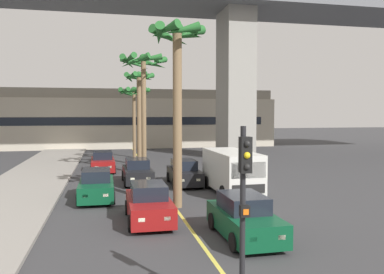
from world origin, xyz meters
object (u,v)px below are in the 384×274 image
object	(u,v)px
car_queue_sixth	(96,186)
palm_tree_near_median	(143,73)
traffic_light_median_near	(244,196)
palm_tree_far_median	(134,97)
car_queue_second	(149,204)
car_queue_fourth	(184,173)
car_queue_third	(137,172)
palm_tree_mid_median	(177,64)
car_queue_fifth	(103,162)
car_queue_front	(244,218)
palm_tree_farthest_median	(139,92)
delivery_van	(232,170)

from	to	relation	value
car_queue_sixth	palm_tree_near_median	size ratio (longest dim) A/B	0.47
traffic_light_median_near	palm_tree_far_median	distance (m)	32.30
car_queue_second	car_queue_sixth	size ratio (longest dim) A/B	1.00
car_queue_fourth	palm_tree_near_median	distance (m)	8.35
car_queue_third	traffic_light_median_near	size ratio (longest dim) A/B	0.98
palm_tree_near_median	palm_tree_mid_median	bearing A→B (deg)	-86.55
palm_tree_mid_median	car_queue_fifth	bearing A→B (deg)	106.04
car_queue_fourth	palm_tree_far_median	world-z (taller)	palm_tree_far_median
car_queue_sixth	traffic_light_median_near	size ratio (longest dim) A/B	0.98
car_queue_front	palm_tree_near_median	distance (m)	16.96
car_queue_front	car_queue_fifth	distance (m)	18.24
palm_tree_farthest_median	car_queue_fifth	bearing A→B (deg)	-132.09
palm_tree_far_median	palm_tree_near_median	bearing A→B (deg)	-90.46
car_queue_third	car_queue_front	bearing A→B (deg)	-76.46
car_queue_fifth	traffic_light_median_near	bearing A→B (deg)	-82.13
car_queue_sixth	palm_tree_near_median	distance (m)	10.77
traffic_light_median_near	car_queue_front	bearing A→B (deg)	70.06
car_queue_second	delivery_van	bearing A→B (deg)	42.64
traffic_light_median_near	palm_tree_near_median	world-z (taller)	palm_tree_near_median
car_queue_fifth	palm_tree_farthest_median	distance (m)	7.24
palm_tree_near_median	car_queue_sixth	bearing A→B (deg)	-112.03
car_queue_front	traffic_light_median_near	xyz separation A→B (m)	(-1.94, -5.34, 1.99)
car_queue_fifth	palm_tree_farthest_median	world-z (taller)	palm_tree_farthest_median
palm_tree_near_median	palm_tree_farthest_median	bearing A→B (deg)	88.63
delivery_van	palm_tree_farthest_median	world-z (taller)	palm_tree_farthest_median
car_queue_fourth	car_queue_front	bearing A→B (deg)	-89.69
palm_tree_far_median	palm_tree_mid_median	bearing A→B (deg)	-88.59
car_queue_second	palm_tree_farthest_median	size ratio (longest dim) A/B	0.51
car_queue_third	palm_tree_far_median	bearing A→B (deg)	86.79
car_queue_front	car_queue_third	world-z (taller)	same
car_queue_second	car_queue_third	xyz separation A→B (m)	(0.22, 9.05, 0.00)
car_queue_sixth	palm_tree_farthest_median	xyz separation A→B (m)	(3.31, 13.32, 5.59)
car_queue_sixth	palm_tree_mid_median	distance (m)	7.57
palm_tree_farthest_median	palm_tree_far_median	bearing A→B (deg)	90.39
car_queue_fifth	traffic_light_median_near	distance (m)	23.15
car_queue_third	palm_tree_mid_median	distance (m)	9.28
palm_tree_farthest_median	car_queue_third	bearing A→B (deg)	-95.56
traffic_light_median_near	palm_tree_mid_median	distance (m)	11.18
delivery_van	traffic_light_median_near	distance (m)	13.64
car_queue_third	traffic_light_median_near	world-z (taller)	traffic_light_median_near
car_queue_sixth	palm_tree_near_median	world-z (taller)	palm_tree_near_median
traffic_light_median_near	car_queue_third	bearing A→B (deg)	93.14
car_queue_sixth	car_queue_second	bearing A→B (deg)	-64.58
traffic_light_median_near	palm_tree_near_median	xyz separation A→B (m)	(-0.21, 20.79, 4.66)
delivery_van	palm_tree_far_median	bearing A→B (deg)	101.98
car_queue_second	car_queue_fifth	distance (m)	14.72
car_queue_front	car_queue_sixth	size ratio (longest dim) A/B	1.00
car_queue_fourth	palm_tree_far_median	size ratio (longest dim) A/B	0.58
car_queue_second	traffic_light_median_near	distance (m)	8.59
car_queue_sixth	delivery_van	bearing A→B (deg)	0.33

